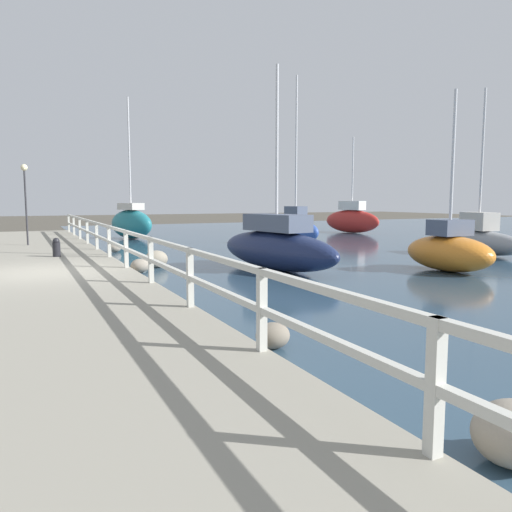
# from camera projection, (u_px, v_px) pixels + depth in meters

# --- Properties ---
(ground_plane) EXTENTS (120.00, 120.00, 0.00)m
(ground_plane) POSITION_uv_depth(u_px,v_px,m) (46.00, 286.00, 12.35)
(ground_plane) COLOR #4C473D
(dock_walkway) EXTENTS (4.15, 36.00, 0.35)m
(dock_walkway) POSITION_uv_depth(u_px,v_px,m) (46.00, 279.00, 12.34)
(dock_walkway) COLOR gray
(dock_walkway) RESTS_ON ground
(railing) EXTENTS (0.10, 32.50, 0.99)m
(railing) POSITION_uv_depth(u_px,v_px,m) (126.00, 242.00, 13.09)
(railing) COLOR beige
(railing) RESTS_ON dock_walkway
(boulder_mid_strip) EXTENTS (0.50, 0.45, 0.38)m
(boulder_mid_strip) POSITION_uv_depth(u_px,v_px,m) (273.00, 336.00, 7.14)
(boulder_mid_strip) COLOR slate
(boulder_mid_strip) RESTS_ON ground
(boulder_near_dock) EXTENTS (0.72, 0.65, 0.54)m
(boulder_near_dock) POSITION_uv_depth(u_px,v_px,m) (156.00, 259.00, 15.70)
(boulder_near_dock) COLOR gray
(boulder_near_dock) RESTS_ON ground
(boulder_far_strip) EXTENTS (0.49, 0.45, 0.37)m
(boulder_far_strip) POSITION_uv_depth(u_px,v_px,m) (115.00, 248.00, 20.36)
(boulder_far_strip) COLOR gray
(boulder_far_strip) RESTS_ON ground
(boulder_water_edge) EXTENTS (0.55, 0.50, 0.41)m
(boulder_water_edge) POSITION_uv_depth(u_px,v_px,m) (140.00, 266.00, 14.58)
(boulder_water_edge) COLOR gray
(boulder_water_edge) RESTS_ON ground
(mooring_bollard) EXTENTS (0.24, 0.24, 0.59)m
(mooring_bollard) POSITION_uv_depth(u_px,v_px,m) (56.00, 247.00, 15.66)
(mooring_bollard) COLOR black
(mooring_bollard) RESTS_ON dock_walkway
(dock_lamp) EXTENTS (0.26, 0.26, 3.16)m
(dock_lamp) POSITION_uv_depth(u_px,v_px,m) (25.00, 186.00, 19.41)
(dock_lamp) COLOR #2D2D33
(dock_lamp) RESTS_ON dock_walkway
(sailboat_blue) EXTENTS (1.56, 3.17, 7.92)m
(sailboat_blue) POSITION_uv_depth(u_px,v_px,m) (296.00, 228.00, 24.09)
(sailboat_blue) COLOR #2D4C9E
(sailboat_blue) RESTS_ON water_surface
(sailboat_teal) EXTENTS (2.40, 3.49, 7.57)m
(sailboat_teal) POSITION_uv_depth(u_px,v_px,m) (131.00, 223.00, 27.19)
(sailboat_teal) COLOR #1E707A
(sailboat_teal) RESTS_ON water_surface
(sailboat_navy) EXTENTS (2.17, 5.44, 6.06)m
(sailboat_navy) POSITION_uv_depth(u_px,v_px,m) (276.00, 247.00, 15.13)
(sailboat_navy) COLOR #192347
(sailboat_navy) RESTS_ON water_surface
(sailboat_gray) EXTENTS (2.08, 5.21, 6.35)m
(sailboat_gray) POSITION_uv_depth(u_px,v_px,m) (478.00, 239.00, 19.58)
(sailboat_gray) COLOR gray
(sailboat_gray) RESTS_ON water_surface
(sailboat_orange) EXTENTS (1.62, 3.02, 5.28)m
(sailboat_orange) POSITION_uv_depth(u_px,v_px,m) (449.00, 251.00, 14.83)
(sailboat_orange) COLOR orange
(sailboat_orange) RESTS_ON water_surface
(sailboat_red) EXTENTS (1.94, 4.46, 6.11)m
(sailboat_red) POSITION_uv_depth(u_px,v_px,m) (352.00, 220.00, 32.23)
(sailboat_red) COLOR red
(sailboat_red) RESTS_ON water_surface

